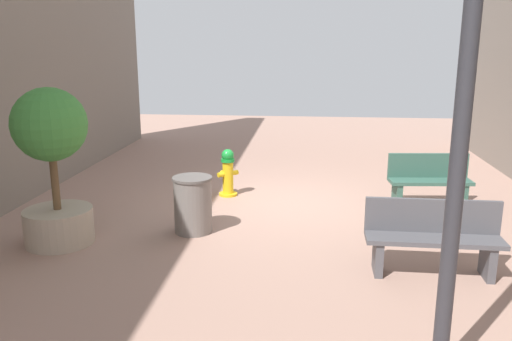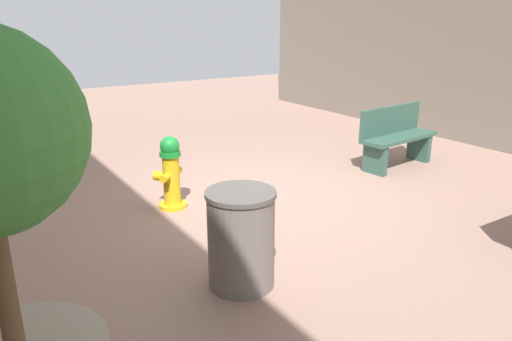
# 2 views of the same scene
# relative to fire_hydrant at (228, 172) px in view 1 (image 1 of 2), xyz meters

# --- Properties ---
(ground_plane) EXTENTS (23.40, 23.40, 0.00)m
(ground_plane) POSITION_rel_fire_hydrant_xyz_m (-1.15, 0.38, -0.46)
(ground_plane) COLOR #9E7A6B
(fire_hydrant) EXTENTS (0.39, 0.40, 0.91)m
(fire_hydrant) POSITION_rel_fire_hydrant_xyz_m (0.00, 0.00, 0.00)
(fire_hydrant) COLOR gold
(fire_hydrant) RESTS_ON ground_plane
(bench_near) EXTENTS (1.47, 0.57, 0.95)m
(bench_near) POSITION_rel_fire_hydrant_xyz_m (-3.70, 0.32, 0.03)
(bench_near) COLOR #33594C
(bench_near) RESTS_ON ground_plane
(bench_far) EXTENTS (1.69, 0.46, 0.95)m
(bench_far) POSITION_rel_fire_hydrant_xyz_m (-3.12, 3.20, 0.04)
(bench_far) COLOR #4C4C51
(bench_far) RESTS_ON ground_plane
(planter_tree) EXTENTS (1.04, 1.04, 2.29)m
(planter_tree) POSITION_rel_fire_hydrant_xyz_m (2.09, 2.69, 0.84)
(planter_tree) COLOR tan
(planter_tree) RESTS_ON ground_plane
(street_lamp) EXTENTS (0.36, 0.36, 4.40)m
(street_lamp) POSITION_rel_fire_hydrant_xyz_m (-2.72, 5.40, 2.24)
(street_lamp) COLOR #2D2D33
(street_lamp) RESTS_ON ground_plane
(trash_bin) EXTENTS (0.61, 0.61, 0.88)m
(trash_bin) POSITION_rel_fire_hydrant_xyz_m (0.23, 2.03, -0.01)
(trash_bin) COLOR slate
(trash_bin) RESTS_ON ground_plane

